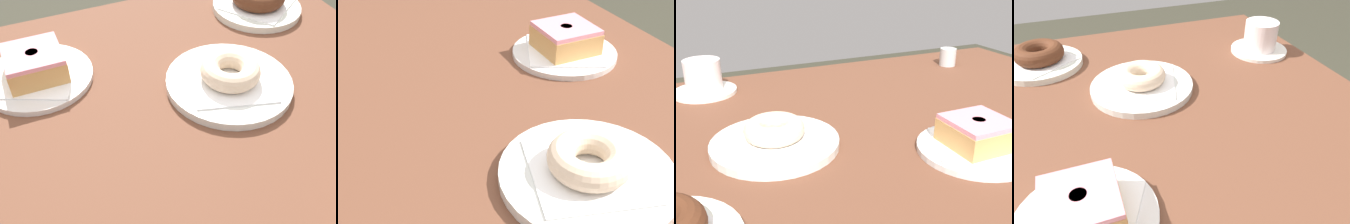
% 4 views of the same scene
% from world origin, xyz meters
% --- Properties ---
extents(table, '(1.22, 0.83, 0.72)m').
position_xyz_m(table, '(0.00, 0.00, 0.65)').
color(table, brown).
rests_on(table, ground_plane).
extents(plate_chocolate_ring, '(0.20, 0.20, 0.01)m').
position_xyz_m(plate_chocolate_ring, '(0.44, 0.25, 0.73)').
color(plate_chocolate_ring, silver).
rests_on(plate_chocolate_ring, table).
extents(napkin_chocolate_ring, '(0.19, 0.19, 0.00)m').
position_xyz_m(napkin_chocolate_ring, '(0.44, 0.25, 0.74)').
color(napkin_chocolate_ring, white).
rests_on(napkin_chocolate_ring, plate_chocolate_ring).
extents(plate_glazed_square, '(0.20, 0.20, 0.01)m').
position_xyz_m(plate_glazed_square, '(-0.06, 0.20, 0.73)').
color(plate_glazed_square, silver).
rests_on(plate_glazed_square, table).
extents(napkin_glazed_square, '(0.18, 0.18, 0.00)m').
position_xyz_m(napkin_glazed_square, '(-0.06, 0.20, 0.74)').
color(napkin_glazed_square, white).
rests_on(napkin_glazed_square, plate_glazed_square).
extents(donut_glazed_square, '(0.10, 0.10, 0.05)m').
position_xyz_m(donut_glazed_square, '(-0.06, 0.20, 0.76)').
color(donut_glazed_square, tan).
rests_on(donut_glazed_square, napkin_glazed_square).
extents(plate_sugar_ring, '(0.22, 0.22, 0.01)m').
position_xyz_m(plate_sugar_ring, '(0.25, 0.04, 0.73)').
color(plate_sugar_ring, silver).
rests_on(plate_sugar_ring, table).
extents(napkin_sugar_ring, '(0.18, 0.18, 0.00)m').
position_xyz_m(napkin_sugar_ring, '(0.25, 0.04, 0.74)').
color(napkin_sugar_ring, white).
rests_on(napkin_sugar_ring, plate_sugar_ring).
extents(donut_sugar_ring, '(0.10, 0.10, 0.03)m').
position_xyz_m(donut_sugar_ring, '(0.25, 0.04, 0.76)').
color(donut_sugar_ring, beige).
rests_on(donut_sugar_ring, napkin_sugar_ring).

